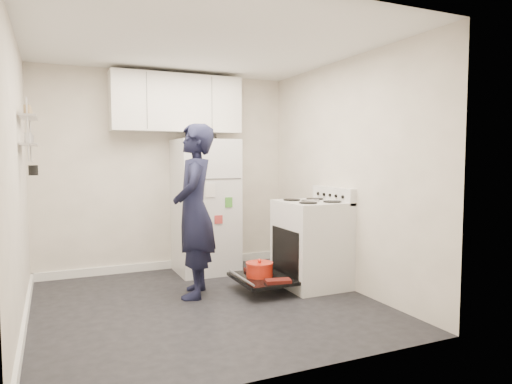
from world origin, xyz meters
name	(u,v)px	position (x,y,z in m)	size (l,w,h in m)	color
room	(202,181)	(-0.03, 0.03, 1.21)	(3.21, 3.21, 2.51)	black
electric_range	(310,244)	(1.26, 0.15, 0.47)	(0.66, 0.76, 1.10)	silver
open_oven_door	(261,274)	(0.67, 0.17, 0.19)	(0.55, 0.71, 0.23)	black
refrigerator	(205,206)	(0.40, 1.25, 0.83)	(0.72, 0.74, 1.72)	silver
upper_cabinets	(177,104)	(0.10, 1.43, 2.10)	(1.60, 0.33, 0.70)	silver
wall_shelf_rack	(29,131)	(-1.52, 0.49, 1.68)	(0.14, 0.60, 0.61)	#B2B2B7
person	(194,211)	(-0.01, 0.33, 0.89)	(0.65, 0.43, 1.78)	black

